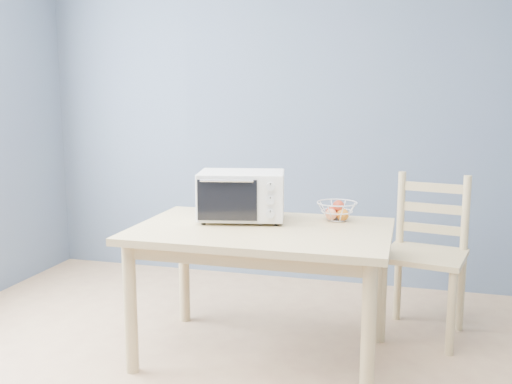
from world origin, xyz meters
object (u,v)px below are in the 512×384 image
(dining_chair, at_px, (426,257))
(toaster_oven, at_px, (238,195))
(fruit_basket, at_px, (337,211))
(dining_table, at_px, (262,245))

(dining_chair, bearing_deg, toaster_oven, -146.38)
(toaster_oven, relative_size, fruit_basket, 1.80)
(dining_table, height_order, dining_chair, dining_chair)
(dining_table, distance_m, fruit_basket, 0.50)
(fruit_basket, height_order, dining_chair, dining_chair)
(dining_table, distance_m, toaster_oven, 0.34)
(toaster_oven, xyz_separation_m, dining_chair, (1.07, 0.43, -0.41))
(dining_table, relative_size, fruit_basket, 4.65)
(dining_table, bearing_deg, toaster_oven, 141.12)
(fruit_basket, bearing_deg, dining_table, -142.27)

